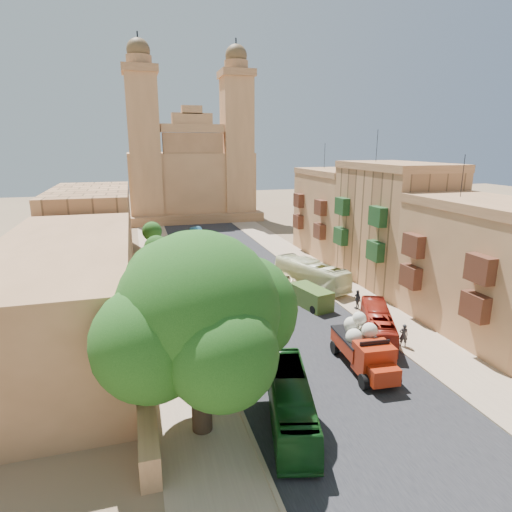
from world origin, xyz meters
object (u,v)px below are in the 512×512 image
bus_red_east (378,324)px  car_blue_b (197,231)px  car_cream (282,278)px  car_white_b (236,248)px  car_dkblue (194,259)px  car_blue_a (257,338)px  church (190,174)px  pedestrian_c (357,299)px  car_white_a (239,283)px  red_truck (364,346)px  pedestrian_a (404,335)px  bus_cream_east (311,274)px  ficus_tree (200,318)px  street_tree_a (177,322)px  street_tree_c (157,248)px  street_tree_b (164,272)px  olive_pickup (311,297)px  street_tree_d (152,232)px  bus_green_north (290,401)px

bus_red_east → car_blue_b: bus_red_east is taller
car_cream → car_white_b: car_cream is taller
car_dkblue → car_white_b: car_dkblue is taller
bus_red_east → car_blue_a: size_ratio=2.06×
church → pedestrian_c: bearing=-82.4°
car_white_a → red_truck: bearing=-54.7°
pedestrian_a → bus_cream_east: bearing=-63.3°
car_white_a → pedestrian_c: size_ratio=2.22×
ficus_tree → pedestrian_a: bearing=19.0°
street_tree_a → car_blue_b: street_tree_a is taller
street_tree_c → red_truck: 31.16m
street_tree_b → car_cream: street_tree_b is taller
olive_pickup → bus_red_east: bearing=-72.9°
street_tree_c → car_white_b: (12.09, 8.36, -2.69)m
ficus_tree → olive_pickup: ficus_tree is taller
street_tree_c → car_blue_a: bearing=-74.5°
street_tree_b → bus_cream_east: 16.75m
car_cream → church: bearing=-87.3°
street_tree_d → red_truck: bearing=-72.5°
bus_green_north → car_white_b: size_ratio=2.96×
ficus_tree → street_tree_b: ficus_tree is taller
ficus_tree → car_cream: bearing=61.2°
car_white_b → street_tree_c: bearing=48.3°
car_white_a → car_white_b: (3.71, 17.16, -0.16)m
car_blue_a → car_cream: 16.25m
church → pedestrian_c: (8.11, -60.46, -8.54)m
ficus_tree → olive_pickup: 21.66m
church → street_tree_c: (-10.00, -42.61, -6.28)m
bus_green_north → pedestrian_a: 13.79m
olive_pickup → car_dkblue: 21.07m
olive_pickup → pedestrian_a: 10.77m
street_tree_a → street_tree_c: street_tree_a is taller
street_tree_c → car_dkblue: 6.41m
bus_green_north → car_white_a: size_ratio=2.21×
ficus_tree → bus_red_east: size_ratio=1.32×
car_blue_b → pedestrian_a: pedestrian_a is taller
car_cream → pedestrian_a: pedestrian_a is taller
street_tree_a → street_tree_d: bearing=90.0°
car_white_a → pedestrian_a: bearing=-39.2°
street_tree_d → car_white_b: (12.09, -3.64, -2.48)m
car_white_a → pedestrian_a: pedestrian_a is taller
street_tree_b → church: bearing=79.6°
olive_pickup → car_dkblue: (-9.00, 19.05, -0.35)m
bus_green_north → car_blue_b: size_ratio=2.45×
street_tree_b → car_white_a: 9.42m
pedestrian_c → car_cream: bearing=-155.9°
car_blue_a → car_white_b: car_blue_a is taller
car_cream → car_dkblue: 14.28m
street_tree_b → car_dkblue: street_tree_b is taller
olive_pickup → car_blue_a: size_ratio=1.21×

